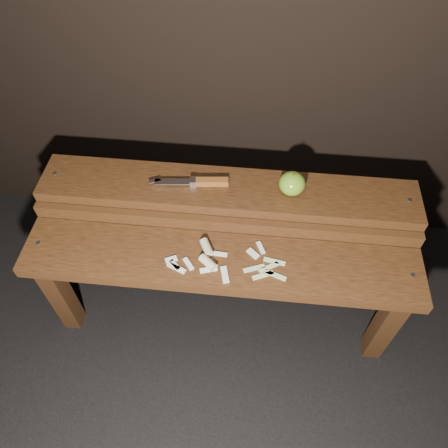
# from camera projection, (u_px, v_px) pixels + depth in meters

# --- Properties ---
(ground) EXTENTS (60.00, 60.00, 0.00)m
(ground) POSITION_uv_depth(u_px,v_px,m) (222.00, 310.00, 1.66)
(ground) COLOR black
(bench_front_tier) EXTENTS (1.20, 0.20, 0.42)m
(bench_front_tier) POSITION_uv_depth(u_px,v_px,m) (220.00, 274.00, 1.34)
(bench_front_tier) COLOR black
(bench_front_tier) RESTS_ON ground
(bench_rear_tier) EXTENTS (1.20, 0.21, 0.50)m
(bench_rear_tier) POSITION_uv_depth(u_px,v_px,m) (227.00, 206.00, 1.43)
(bench_rear_tier) COLOR black
(bench_rear_tier) RESTS_ON ground
(apple) EXTENTS (0.08, 0.08, 0.08)m
(apple) POSITION_uv_depth(u_px,v_px,m) (292.00, 183.00, 1.33)
(apple) COLOR #62901D
(apple) RESTS_ON bench_rear_tier
(knife) EXTENTS (0.25, 0.05, 0.02)m
(knife) POSITION_uv_depth(u_px,v_px,m) (202.00, 182.00, 1.37)
(knife) COLOR brown
(knife) RESTS_ON bench_rear_tier
(apple_scraps) EXTENTS (0.36, 0.16, 0.03)m
(apple_scraps) POSITION_uv_depth(u_px,v_px,m) (216.00, 259.00, 1.29)
(apple_scraps) COLOR beige
(apple_scraps) RESTS_ON bench_front_tier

